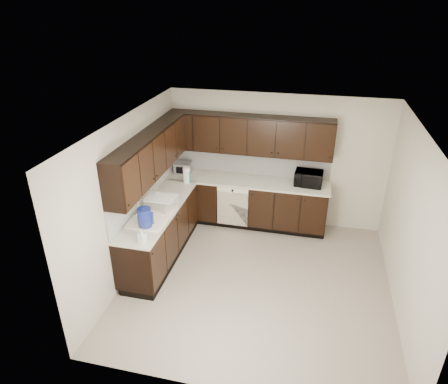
# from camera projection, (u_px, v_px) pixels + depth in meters

# --- Properties ---
(floor) EXTENTS (4.00, 4.00, 0.00)m
(floor) POSITION_uv_depth(u_px,v_px,m) (257.00, 281.00, 6.24)
(floor) COLOR #9E9283
(floor) RESTS_ON ground
(ceiling) EXTENTS (4.00, 4.00, 0.00)m
(ceiling) POSITION_uv_depth(u_px,v_px,m) (264.00, 126.00, 5.13)
(ceiling) COLOR white
(ceiling) RESTS_ON wall_back
(wall_back) EXTENTS (4.00, 0.02, 2.50)m
(wall_back) POSITION_uv_depth(u_px,v_px,m) (276.00, 161.00, 7.43)
(wall_back) COLOR beige
(wall_back) RESTS_ON floor
(wall_left) EXTENTS (0.02, 4.00, 2.50)m
(wall_left) POSITION_uv_depth(u_px,v_px,m) (131.00, 197.00, 6.10)
(wall_left) COLOR beige
(wall_left) RESTS_ON floor
(wall_right) EXTENTS (0.02, 4.00, 2.50)m
(wall_right) POSITION_uv_depth(u_px,v_px,m) (410.00, 228.00, 5.27)
(wall_right) COLOR beige
(wall_right) RESTS_ON floor
(wall_front) EXTENTS (4.00, 0.02, 2.50)m
(wall_front) POSITION_uv_depth(u_px,v_px,m) (230.00, 307.00, 3.94)
(wall_front) COLOR beige
(wall_front) RESTS_ON floor
(lower_cabinets) EXTENTS (3.00, 2.80, 0.90)m
(lower_cabinets) POSITION_uv_depth(u_px,v_px,m) (212.00, 217.00, 7.23)
(lower_cabinets) COLOR black
(lower_cabinets) RESTS_ON floor
(countertop) EXTENTS (3.03, 2.83, 0.04)m
(countertop) POSITION_uv_depth(u_px,v_px,m) (212.00, 192.00, 7.00)
(countertop) COLOR beige
(countertop) RESTS_ON lower_cabinets
(backsplash) EXTENTS (3.00, 2.80, 0.48)m
(backsplash) POSITION_uv_depth(u_px,v_px,m) (203.00, 172.00, 7.12)
(backsplash) COLOR white
(backsplash) RESTS_ON countertop
(upper_cabinets) EXTENTS (3.00, 2.80, 0.70)m
(upper_cabinets) POSITION_uv_depth(u_px,v_px,m) (207.00, 143.00, 6.73)
(upper_cabinets) COLOR black
(upper_cabinets) RESTS_ON wall_back
(dishwasher) EXTENTS (0.58, 0.04, 0.78)m
(dishwasher) POSITION_uv_depth(u_px,v_px,m) (233.00, 204.00, 7.37)
(dishwasher) COLOR #F9EECC
(dishwasher) RESTS_ON lower_cabinets
(sink) EXTENTS (0.54, 0.82, 0.42)m
(sink) POSITION_uv_depth(u_px,v_px,m) (152.00, 220.00, 6.18)
(sink) COLOR #F9EECC
(sink) RESTS_ON countertop
(microwave) EXTENTS (0.51, 0.36, 0.27)m
(microwave) POSITION_uv_depth(u_px,v_px,m) (308.00, 178.00, 7.13)
(microwave) COLOR black
(microwave) RESTS_ON countertop
(soap_bottle_a) EXTENTS (0.12, 0.12, 0.21)m
(soap_bottle_a) POSITION_uv_depth(u_px,v_px,m) (142.00, 236.00, 5.48)
(soap_bottle_a) COLOR gray
(soap_bottle_a) RESTS_ON countertop
(soap_bottle_b) EXTENTS (0.10, 0.10, 0.23)m
(soap_bottle_b) POSITION_uv_depth(u_px,v_px,m) (156.00, 198.00, 6.49)
(soap_bottle_b) COLOR gray
(soap_bottle_b) RESTS_ON countertop
(toaster_oven) EXTENTS (0.35, 0.28, 0.21)m
(toaster_oven) POSITION_uv_depth(u_px,v_px,m) (183.00, 168.00, 7.65)
(toaster_oven) COLOR #A9A8AB
(toaster_oven) RESTS_ON countertop
(storage_bin) EXTENTS (0.54, 0.46, 0.18)m
(storage_bin) POSITION_uv_depth(u_px,v_px,m) (161.00, 203.00, 6.40)
(storage_bin) COLOR silver
(storage_bin) RESTS_ON countertop
(blue_pitcher) EXTENTS (0.25, 0.25, 0.31)m
(blue_pitcher) POSITION_uv_depth(u_px,v_px,m) (145.00, 218.00, 5.82)
(blue_pitcher) COLOR navy
(blue_pitcher) RESTS_ON countertop
(teal_tumbler) EXTENTS (0.12, 0.12, 0.21)m
(teal_tumbler) POSITION_uv_depth(u_px,v_px,m) (188.00, 177.00, 7.27)
(teal_tumbler) COLOR #0D8F8E
(teal_tumbler) RESTS_ON countertop
(paper_towel_roll) EXTENTS (0.16, 0.16, 0.29)m
(paper_towel_roll) POSITION_uv_depth(u_px,v_px,m) (187.00, 175.00, 7.25)
(paper_towel_roll) COLOR white
(paper_towel_roll) RESTS_ON countertop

